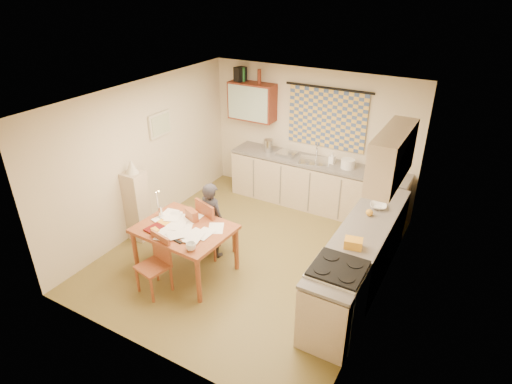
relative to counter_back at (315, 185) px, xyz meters
The scene contains 44 objects.
floor 2.02m from the counter_back, 98.08° to the right, with size 4.00×4.50×0.02m, color brown.
ceiling 2.85m from the counter_back, 98.08° to the right, with size 4.00×4.50×0.02m, color white.
wall_back 0.90m from the counter_back, 131.77° to the left, with size 4.00×0.02×2.50m, color beige.
wall_front 4.29m from the counter_back, 93.76° to the right, with size 4.00×0.02×2.50m, color beige.
wall_left 3.11m from the counter_back, 139.55° to the right, with size 0.02×4.50×2.50m, color beige.
wall_right 2.73m from the counter_back, 48.37° to the right, with size 0.02×4.50×2.50m, color beige.
window_blind 1.23m from the counter_back, 85.11° to the left, with size 1.45×0.03×1.05m, color #3A5183.
curtain_rod 1.77m from the counter_back, 84.72° to the left, with size 0.04×0.04×1.60m, color black.
wall_cabinet 1.97m from the counter_back, behind, with size 0.90×0.34×0.70m, color #5A2013.
wall_cabinet_glass 1.96m from the counter_back, behind, with size 0.84×0.02×0.64m, color #99B2A5.
upper_cabinet_right 2.52m from the counter_back, 42.03° to the right, with size 0.34×1.30×0.70m, color tan.
framed_print 3.00m from the counter_back, 145.40° to the right, with size 0.04×0.50×0.40m, color beige.
print_canvas 2.98m from the counter_back, 145.10° to the right, with size 0.01×0.42×0.32m, color silver.
counter_back is the anchor object (origin of this frame).
counter_right 2.33m from the counter_back, 52.36° to the right, with size 0.62×2.95×0.92m.
stove 3.17m from the counter_back, 63.30° to the right, with size 0.63×0.63×0.97m.
sink 0.43m from the counter_back, behind, with size 0.55×0.45×0.10m, color silver.
tap 0.64m from the counter_back, 116.04° to the left, with size 0.03×0.03×0.28m, color silver.
dish_rack 0.78m from the counter_back, behind, with size 0.35×0.30×0.06m, color silver.
kettle 1.16m from the counter_back, behind, with size 0.18×0.18×0.24m, color silver.
mixing_bowl 0.79m from the counter_back, ahead, with size 0.24×0.24×0.16m, color white.
soap_bottle 0.63m from the counter_back, 10.84° to the left, with size 0.11×0.11×0.21m, color white.
bowl 1.90m from the counter_back, 39.00° to the right, with size 0.29×0.29×0.06m, color white.
orange_bag 2.75m from the counter_back, 58.24° to the right, with size 0.22×0.16×0.12m, color gold.
fruit_orange 2.05m from the counter_back, 46.21° to the right, with size 0.10×0.10×0.10m, color gold.
speaker 2.49m from the counter_back, behind, with size 0.16×0.20×0.26m, color black.
bottle_green 2.44m from the counter_back, behind, with size 0.07×0.07×0.26m, color #195926.
bottle_brown 2.23m from the counter_back, behind, with size 0.07×0.07×0.26m, color #5A2013.
dining_table 2.90m from the counter_back, 107.64° to the right, with size 1.36×1.06×0.75m.
chair_far 2.30m from the counter_back, 109.62° to the right, with size 0.55×0.55×0.96m.
chair_near 3.48m from the counter_back, 106.39° to the right, with size 0.45×0.45×0.85m.
person 2.35m from the counter_back, 109.59° to the right, with size 0.49×0.36×1.24m, color black.
shelf_stand 3.22m from the counter_back, 131.18° to the right, with size 0.32×0.30×1.18m, color tan.
lampshade 3.32m from the counter_back, 131.18° to the right, with size 0.20×0.20×0.22m, color beige.
letter_rack 2.72m from the counter_back, 109.78° to the right, with size 0.22×0.10×0.16m, color brown.
mug 3.20m from the counter_back, 98.26° to the right, with size 0.14×0.14×0.10m, color white.
magazine 3.27m from the counter_back, 113.77° to the right, with size 0.23×0.28×0.02m, color #890807.
book 3.14m from the counter_back, 114.71° to the right, with size 0.19×0.26×0.02m, color gold.
orange_box 3.27m from the counter_back, 111.00° to the right, with size 0.12×0.08×0.04m, color gold.
eyeglasses 3.19m from the counter_back, 103.06° to the right, with size 0.13×0.04×0.02m, color black.
candle_holder 3.05m from the counter_back, 116.59° to the right, with size 0.06×0.06×0.18m, color silver.
candle 3.09m from the counter_back, 117.46° to the right, with size 0.02×0.02×0.22m, color white.
candle_flame 3.08m from the counter_back, 117.17° to the right, with size 0.02×0.02×0.02m, color #FFCC66.
papers 2.93m from the counter_back, 108.58° to the right, with size 1.12×0.87×0.03m.
Camera 1 is at (2.82, -4.78, 3.98)m, focal length 30.00 mm.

